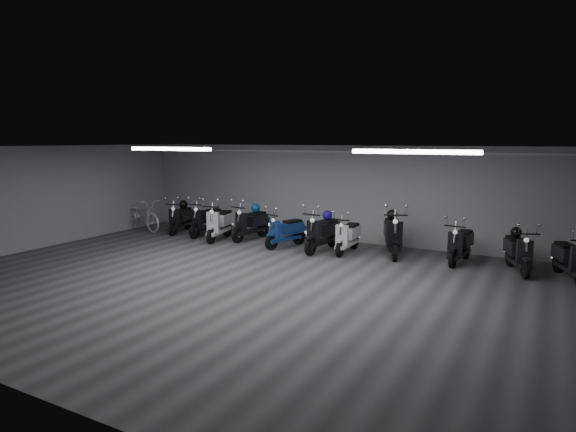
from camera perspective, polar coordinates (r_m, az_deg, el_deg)
The scene contains 25 objects.
floor at distance 10.26m, azimuth -4.20°, elevation -7.96°, with size 14.00×10.00×0.01m, color #3B3B3E.
ceiling at distance 9.82m, azimuth -4.39°, elevation 7.94°, with size 14.00×10.00×0.01m, color gray.
back_wall at distance 14.37m, azimuth 6.58°, elevation 2.59°, with size 14.00×0.01×2.80m, color #949497.
front_wall at distance 6.43m, azimuth -29.36°, elevation -6.36°, with size 14.00×0.01×2.80m, color #949497.
left_wall at distance 14.92m, azimuth -27.56°, elevation 1.87°, with size 0.01×10.00×2.80m, color #949497.
fluor_strip_left at distance 12.45m, azimuth -13.61°, elevation 7.62°, with size 2.40×0.18×0.08m, color white.
fluor_strip_right at distance 9.54m, azimuth 14.50°, elevation 7.26°, with size 2.40×0.18×0.08m, color white.
conduit at distance 14.21m, azimuth 6.54°, elevation 7.45°, with size 0.05×0.05×13.60m, color white.
scooter_0 at distance 16.04m, azimuth -12.44°, elevation 0.24°, with size 0.55×1.64×1.22m, color black, non-canonical shape.
scooter_1 at distance 15.38m, azimuth -9.50°, elevation 0.09°, with size 0.58×1.73×1.29m, color black, non-canonical shape.
scooter_2 at distance 14.65m, azimuth -8.01°, elevation -0.22°, with size 0.60×1.79×1.33m, color silver, non-canonical shape.
scooter_3 at distance 14.57m, azimuth -4.38°, elevation -0.30°, with size 0.58×1.73×1.28m, color black, non-canonical shape.
scooter_4 at distance 13.55m, azimuth -0.28°, elevation -1.19°, with size 0.53×1.59×1.18m, color navy, non-canonical shape.
scooter_5 at distance 13.05m, azimuth 4.04°, elevation -1.29°, with size 0.59×1.78×1.32m, color black, non-canonical shape.
scooter_6 at distance 12.93m, azimuth 6.96°, elevation -1.73°, with size 0.53×1.60×1.19m, color silver, non-canonical shape.
scooter_7 at distance 12.85m, azimuth 12.13°, elevation -1.40°, with size 0.64×1.91×1.42m, color black, non-canonical shape.
scooter_8 at distance 12.47m, azimuth 19.48°, elevation -2.49°, with size 0.55×1.65×1.23m, color black, non-canonical shape.
scooter_9 at distance 12.13m, azimuth 25.28°, elevation -3.17°, with size 0.55×1.64×1.22m, color black, non-canonical shape.
bicycle at distance 16.68m, azimuth -16.71°, elevation 0.51°, with size 0.70×1.98×1.28m, color silver.
scooter_10 at distance 12.04m, azimuth 30.04°, elevation -3.69°, with size 0.53×1.59×1.18m, color black, non-canonical shape.
helmet_0 at distance 13.06m, azimuth 12.07°, elevation 0.14°, with size 0.28×0.28×0.28m, color black.
helmet_1 at distance 13.21m, azimuth 4.61°, elevation 0.11°, with size 0.26×0.26×0.26m, color #1D0C8C.
helmet_2 at distance 14.71m, azimuth -3.79°, elevation 0.93°, with size 0.27×0.27×0.27m, color navy.
helmet_3 at distance 12.29m, azimuth 25.06°, elevation -1.72°, with size 0.25×0.25×0.25m, color black.
helmet_4 at distance 16.20m, azimuth -12.12°, elevation 1.35°, with size 0.28×0.28×0.28m, color black.
Camera 1 is at (5.33, -8.25, 2.97)m, focal length 30.50 mm.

